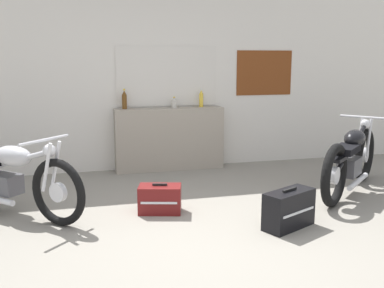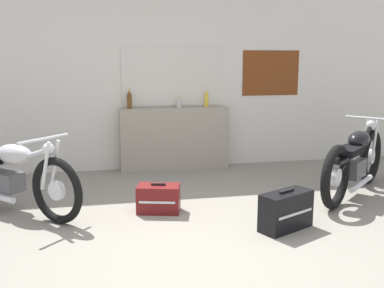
{
  "view_description": "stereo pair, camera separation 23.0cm",
  "coord_description": "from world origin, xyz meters",
  "px_view_note": "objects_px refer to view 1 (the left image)",
  "views": [
    {
      "loc": [
        -1.04,
        -3.67,
        1.67
      ],
      "look_at": [
        0.22,
        1.26,
        0.7
      ],
      "focal_mm": 42.0,
      "sensor_mm": 36.0,
      "label": 1
    },
    {
      "loc": [
        -0.82,
        -3.72,
        1.67
      ],
      "look_at": [
        0.22,
        1.26,
        0.7
      ],
      "focal_mm": 42.0,
      "sensor_mm": 36.0,
      "label": 2
    }
  ],
  "objects_px": {
    "hard_case_black": "(289,209)",
    "hard_case_darkred": "(160,199)",
    "bottle_leftmost": "(124,100)",
    "bottle_left_center": "(174,103)",
    "motorcycle_black": "(351,159)",
    "bottle_center": "(201,99)",
    "motorcycle_silver": "(7,176)"
  },
  "relations": [
    {
      "from": "hard_case_black",
      "to": "hard_case_darkred",
      "type": "bearing_deg",
      "value": 146.88
    },
    {
      "from": "bottle_leftmost",
      "to": "bottle_left_center",
      "type": "distance_m",
      "value": 0.74
    },
    {
      "from": "bottle_left_center",
      "to": "motorcycle_black",
      "type": "xyz_separation_m",
      "value": [
        1.89,
        -1.75,
        -0.59
      ]
    },
    {
      "from": "bottle_leftmost",
      "to": "motorcycle_black",
      "type": "distance_m",
      "value": 3.24
    },
    {
      "from": "bottle_center",
      "to": "motorcycle_silver",
      "type": "height_order",
      "value": "bottle_center"
    },
    {
      "from": "bottle_center",
      "to": "motorcycle_silver",
      "type": "distance_m",
      "value": 3.1
    },
    {
      "from": "motorcycle_black",
      "to": "hard_case_darkred",
      "type": "bearing_deg",
      "value": -176.56
    },
    {
      "from": "bottle_left_center",
      "to": "motorcycle_silver",
      "type": "xyz_separation_m",
      "value": [
        -2.18,
        -1.53,
        -0.59
      ]
    },
    {
      "from": "bottle_center",
      "to": "hard_case_darkred",
      "type": "xyz_separation_m",
      "value": [
        -1.0,
        -1.92,
        -0.92
      ]
    },
    {
      "from": "motorcycle_black",
      "to": "motorcycle_silver",
      "type": "height_order",
      "value": "motorcycle_black"
    },
    {
      "from": "bottle_left_center",
      "to": "hard_case_darkred",
      "type": "relative_size",
      "value": 0.32
    },
    {
      "from": "motorcycle_silver",
      "to": "hard_case_darkred",
      "type": "relative_size",
      "value": 3.2
    },
    {
      "from": "motorcycle_black",
      "to": "hard_case_darkred",
      "type": "distance_m",
      "value": 2.49
    },
    {
      "from": "bottle_left_center",
      "to": "motorcycle_silver",
      "type": "height_order",
      "value": "bottle_left_center"
    },
    {
      "from": "motorcycle_black",
      "to": "hard_case_black",
      "type": "height_order",
      "value": "motorcycle_black"
    },
    {
      "from": "bottle_center",
      "to": "motorcycle_black",
      "type": "relative_size",
      "value": 0.17
    },
    {
      "from": "motorcycle_black",
      "to": "hard_case_black",
      "type": "xyz_separation_m",
      "value": [
        -1.3,
        -0.91,
        -0.24
      ]
    },
    {
      "from": "bottle_leftmost",
      "to": "motorcycle_black",
      "type": "height_order",
      "value": "bottle_leftmost"
    },
    {
      "from": "motorcycle_silver",
      "to": "hard_case_darkred",
      "type": "distance_m",
      "value": 1.67
    },
    {
      "from": "bottle_leftmost",
      "to": "motorcycle_black",
      "type": "bearing_deg",
      "value": -34.11
    },
    {
      "from": "bottle_left_center",
      "to": "hard_case_darkred",
      "type": "bearing_deg",
      "value": -106.79
    },
    {
      "from": "motorcycle_silver",
      "to": "hard_case_black",
      "type": "relative_size",
      "value": 2.7
    },
    {
      "from": "bottle_leftmost",
      "to": "hard_case_black",
      "type": "xyz_separation_m",
      "value": [
        1.33,
        -2.69,
        -0.88
      ]
    },
    {
      "from": "hard_case_black",
      "to": "motorcycle_black",
      "type": "bearing_deg",
      "value": 35.14
    },
    {
      "from": "bottle_left_center",
      "to": "hard_case_black",
      "type": "xyz_separation_m",
      "value": [
        0.6,
        -2.66,
        -0.83
      ]
    },
    {
      "from": "bottle_leftmost",
      "to": "bottle_center",
      "type": "distance_m",
      "value": 1.16
    },
    {
      "from": "hard_case_darkred",
      "to": "motorcycle_silver",
      "type": "bearing_deg",
      "value": 167.1
    },
    {
      "from": "bottle_left_center",
      "to": "hard_case_black",
      "type": "bearing_deg",
      "value": -77.31
    },
    {
      "from": "hard_case_black",
      "to": "hard_case_darkred",
      "type": "distance_m",
      "value": 1.4
    },
    {
      "from": "bottle_leftmost",
      "to": "bottle_center",
      "type": "height_order",
      "value": "bottle_leftmost"
    },
    {
      "from": "bottle_center",
      "to": "hard_case_black",
      "type": "distance_m",
      "value": 2.83
    },
    {
      "from": "bottle_center",
      "to": "hard_case_black",
      "type": "height_order",
      "value": "bottle_center"
    }
  ]
}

